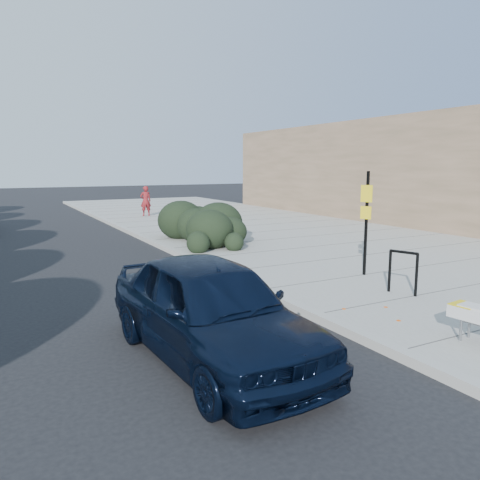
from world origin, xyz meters
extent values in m
plane|color=black|center=(0.00, 0.00, 0.00)|extent=(120.00, 120.00, 0.00)
cube|color=gray|center=(5.60, 5.00, 0.07)|extent=(11.20, 50.00, 0.15)
cube|color=#9E9E99|center=(0.00, 5.00, 0.08)|extent=(0.22, 50.00, 0.17)
cylinder|color=gray|center=(1.11, -4.15, 0.33)|extent=(0.04, 0.04, 0.36)
cylinder|color=gray|center=(1.36, -4.12, 0.33)|extent=(0.04, 0.04, 0.36)
cube|color=yellow|center=(1.24, -4.11, 0.71)|extent=(0.43, 0.42, 0.02)
cylinder|color=black|center=(2.54, -2.02, 0.61)|extent=(0.06, 0.06, 0.92)
cylinder|color=black|center=(2.34, -1.47, 0.61)|extent=(0.06, 0.06, 0.92)
cylinder|color=black|center=(2.44, -1.75, 1.07)|extent=(0.26, 0.57, 0.06)
cube|color=black|center=(2.99, 0.00, 1.46)|extent=(0.08, 0.08, 2.61)
cube|color=yellow|center=(2.94, -0.02, 2.21)|extent=(0.13, 0.29, 0.42)
cube|color=yellow|center=(2.94, -0.02, 1.74)|extent=(0.12, 0.27, 0.32)
ellipsoid|color=black|center=(1.50, 6.74, 0.96)|extent=(3.31, 4.75, 1.62)
imported|color=black|center=(-2.50, -2.60, 0.78)|extent=(2.10, 4.69, 1.56)
imported|color=maroon|center=(2.39, 16.49, 0.98)|extent=(0.62, 0.42, 1.65)
camera|label=1|loc=(-5.32, -8.70, 2.89)|focal=35.00mm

